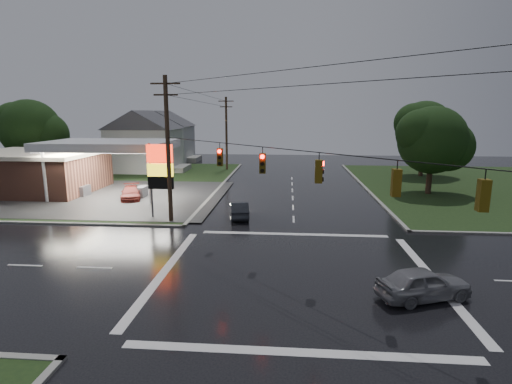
# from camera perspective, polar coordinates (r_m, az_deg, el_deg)

# --- Properties ---
(ground) EXTENTS (120.00, 120.00, 0.00)m
(ground) POSITION_cam_1_polar(r_m,az_deg,el_deg) (21.51, 5.72, -11.58)
(ground) COLOR black
(ground) RESTS_ON ground
(grass_nw) EXTENTS (36.00, 36.00, 0.08)m
(grass_nw) POSITION_cam_1_polar(r_m,az_deg,el_deg) (53.09, -24.15, 1.33)
(grass_nw) COLOR black
(grass_nw) RESTS_ON ground
(gas_station) EXTENTS (26.20, 18.00, 5.60)m
(gas_station) POSITION_cam_1_polar(r_m,az_deg,el_deg) (47.21, -27.67, 2.98)
(gas_station) COLOR #2D2D2D
(gas_station) RESTS_ON ground
(pylon_sign) EXTENTS (2.00, 0.35, 6.00)m
(pylon_sign) POSITION_cam_1_polar(r_m,az_deg,el_deg) (32.21, -13.51, 3.27)
(pylon_sign) COLOR #59595E
(pylon_sign) RESTS_ON ground
(utility_pole_nw) EXTENTS (2.20, 0.32, 11.00)m
(utility_pole_nw) POSITION_cam_1_polar(r_m,az_deg,el_deg) (30.78, -12.46, 6.16)
(utility_pole_nw) COLOR #382619
(utility_pole_nw) RESTS_ON ground
(utility_pole_n) EXTENTS (2.20, 0.32, 10.50)m
(utility_pole_n) POSITION_cam_1_polar(r_m,az_deg,el_deg) (58.58, -4.25, 8.49)
(utility_pole_n) COLOR #382619
(utility_pole_n) RESTS_ON ground
(traffic_signals) EXTENTS (26.87, 26.87, 1.47)m
(traffic_signals) POSITION_cam_1_polar(r_m,az_deg,el_deg) (19.89, 6.14, 5.86)
(traffic_signals) COLOR black
(traffic_signals) RESTS_ON ground
(house_near) EXTENTS (11.05, 8.48, 8.60)m
(house_near) POSITION_cam_1_polar(r_m,az_deg,el_deg) (59.57, -15.57, 7.13)
(house_near) COLOR silver
(house_near) RESTS_ON ground
(house_far) EXTENTS (11.05, 8.48, 8.60)m
(house_far) POSITION_cam_1_polar(r_m,az_deg,el_deg) (71.23, -13.02, 7.88)
(house_far) COLOR silver
(house_far) RESTS_ON ground
(tree_nw_behind) EXTENTS (8.93, 7.60, 10.00)m
(tree_nw_behind) POSITION_cam_1_polar(r_m,az_deg,el_deg) (59.98, -29.44, 7.82)
(tree_nw_behind) COLOR black
(tree_nw_behind) RESTS_ON ground
(tree_ne_near) EXTENTS (7.99, 6.80, 8.98)m
(tree_ne_near) POSITION_cam_1_polar(r_m,az_deg,el_deg) (44.38, 24.07, 6.76)
(tree_ne_near) COLOR black
(tree_ne_near) RESTS_ON ground
(tree_ne_far) EXTENTS (8.46, 7.20, 9.80)m
(tree_ne_far) POSITION_cam_1_polar(r_m,az_deg,el_deg) (56.67, 23.04, 8.25)
(tree_ne_far) COLOR black
(tree_ne_far) RESTS_ON ground
(car_north) EXTENTS (2.01, 4.14, 1.31)m
(car_north) POSITION_cam_1_polar(r_m,az_deg,el_deg) (32.14, -2.38, -2.53)
(car_north) COLOR #202328
(car_north) RESTS_ON ground
(car_crossing) EXTENTS (4.65, 3.06, 1.47)m
(car_crossing) POSITION_cam_1_polar(r_m,az_deg,el_deg) (20.03, 22.79, -11.96)
(car_crossing) COLOR gray
(car_crossing) RESTS_ON ground
(car_pump) EXTENTS (3.16, 4.77, 1.28)m
(car_pump) POSITION_cam_1_polar(r_m,az_deg,el_deg) (40.73, -17.44, -0.10)
(car_pump) COLOR maroon
(car_pump) RESTS_ON ground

